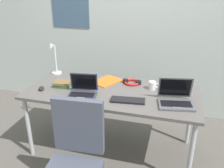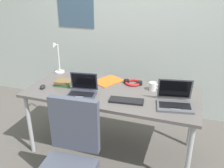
% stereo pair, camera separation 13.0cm
% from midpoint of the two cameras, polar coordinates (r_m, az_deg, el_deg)
% --- Properties ---
extents(ground_plane, '(12.00, 12.00, 0.00)m').
position_cam_midpoint_polar(ground_plane, '(2.97, 1.30, -14.69)').
color(ground_plane, '#56514C').
extents(wall_back, '(6.00, 0.13, 2.60)m').
position_cam_midpoint_polar(wall_back, '(3.44, 7.22, 14.43)').
color(wall_back, '#B2BCB7').
rests_on(wall_back, ground_plane).
extents(desk, '(1.80, 0.80, 0.74)m').
position_cam_midpoint_polar(desk, '(2.60, 1.44, -2.78)').
color(desk, '#595451').
rests_on(desk, ground_plane).
extents(desk_lamp, '(0.12, 0.18, 0.40)m').
position_cam_midpoint_polar(desk_lamp, '(3.05, -11.48, 5.93)').
color(desk_lamp, silver).
rests_on(desk_lamp, desk).
extents(laptop_by_keyboard, '(0.37, 0.33, 0.24)m').
position_cam_midpoint_polar(laptop_by_keyboard, '(2.36, 15.96, -3.81)').
color(laptop_by_keyboard, '#515459').
rests_on(laptop_by_keyboard, desk).
extents(laptop_mid_desk, '(0.31, 0.27, 0.21)m').
position_cam_midpoint_polar(laptop_mid_desk, '(2.49, -5.45, -1.53)').
color(laptop_mid_desk, '#33384C').
rests_on(laptop_mid_desk, desk).
extents(external_keyboard, '(0.34, 0.16, 0.02)m').
position_cam_midpoint_polar(external_keyboard, '(2.36, 4.97, -3.90)').
color(external_keyboard, black).
rests_on(external_keyboard, desk).
extents(computer_mouse, '(0.08, 0.11, 0.03)m').
position_cam_midpoint_polar(computer_mouse, '(2.72, -14.55, -0.62)').
color(computer_mouse, black).
rests_on(computer_mouse, desk).
extents(cell_phone, '(0.12, 0.15, 0.01)m').
position_cam_midpoint_polar(cell_phone, '(2.88, -5.12, 1.22)').
color(cell_phone, black).
rests_on(cell_phone, desk).
extents(headphones, '(0.21, 0.18, 0.04)m').
position_cam_midpoint_polar(headphones, '(2.76, 6.25, 0.33)').
color(headphones, red).
rests_on(headphones, desk).
extents(book_stack, '(0.19, 0.16, 0.06)m').
position_cam_midpoint_polar(book_stack, '(2.74, -9.79, 0.28)').
color(book_stack, '#336638').
rests_on(book_stack, desk).
extents(paper_folder_far_corner, '(0.35, 0.38, 0.01)m').
position_cam_midpoint_polar(paper_folder_far_corner, '(2.81, 0.41, 0.70)').
color(paper_folder_far_corner, orange).
rests_on(paper_folder_far_corner, desk).
extents(coffee_mug, '(0.11, 0.08, 0.09)m').
position_cam_midpoint_polar(coffee_mug, '(2.62, 10.93, -0.56)').
color(coffee_mug, white).
rests_on(coffee_mug, desk).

